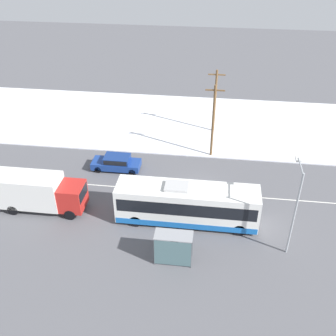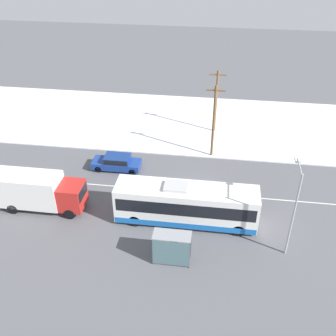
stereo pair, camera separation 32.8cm
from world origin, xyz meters
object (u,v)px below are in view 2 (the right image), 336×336
Objects in this scene: box_truck at (37,190)px; utility_pole_roadside at (214,121)px; bus_shelter at (171,245)px; utility_pole_snowlot at (216,101)px; city_bus at (186,204)px; streetlamp at (295,201)px; pedestrian_at_stop at (173,241)px; sedan_car at (117,162)px.

box_truck is 0.99× the size of utility_pole_roadside.
bus_shelter is 20.51m from utility_pole_snowlot.
streetlamp is (7.49, -2.05, 2.72)m from city_bus.
pedestrian_at_stop is at bearing -98.95° from city_bus.
utility_pole_snowlot is at bearing 48.61° from box_truck.
city_bus is at bearing -98.62° from utility_pole_roadside.
pedestrian_at_stop reaches higher than sedan_car.
bus_shelter is at bearing -21.77° from box_truck.
utility_pole_snowlot reaches higher than pedestrian_at_stop.
utility_pole_snowlot is at bearing 89.49° from utility_pole_roadside.
bus_shelter reaches higher than pedestrian_at_stop.
utility_pole_snowlot is at bearing 84.12° from city_bus.
bus_shelter is at bearing -96.05° from utility_pole_snowlot.
bus_shelter is (11.64, -4.65, -0.08)m from box_truck.
sedan_car is 2.80× the size of pedestrian_at_stop.
sedan_car is 0.61× the size of utility_pole_roadside.
sedan_car is 12.99m from utility_pole_snowlot.
pedestrian_at_stop is 1.29m from bus_shelter.
utility_pole_roadside is (13.74, 10.30, 2.19)m from box_truck.
utility_pole_roadside reaches higher than utility_pole_snowlot.
streetlamp is 0.97× the size of utility_pole_snowlot.
utility_pole_roadside is at bearing 36.85° from box_truck.
city_bus is 10.67m from utility_pole_roadside.
pedestrian_at_stop is 8.85m from streetlamp.
streetlamp reaches higher than city_bus.
utility_pole_roadside is at bearing 81.38° from city_bus.
box_truck is at bearing 163.06° from pedestrian_at_stop.
streetlamp is at bearing -5.97° from box_truck.
city_bus is at bearing 164.70° from streetlamp.
streetlamp is at bearing -64.37° from utility_pole_roadside.
sedan_car is at bearing 123.42° from pedestrian_at_stop.
city_bus is 4.67m from bus_shelter.
box_truck reaches higher than bus_shelter.
pedestrian_at_stop is (-0.56, -3.53, -0.66)m from city_bus.
utility_pole_snowlot is at bearing 83.95° from bus_shelter.
utility_pole_roadside is (-5.93, 12.36, -0.43)m from streetlamp.
box_truck is at bearing 174.03° from streetlamp.
bus_shelter is (0.02, -1.11, 0.67)m from pedestrian_at_stop.
pedestrian_at_stop is at bearing -16.94° from box_truck.
pedestrian_at_stop is 0.23× the size of utility_pole_snowlot.
utility_pole_roadside reaches higher than box_truck.
streetlamp is 18.66m from utility_pole_snowlot.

